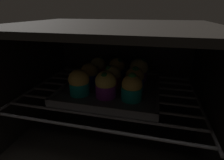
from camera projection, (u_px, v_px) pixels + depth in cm
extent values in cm
cube|color=black|center=(111.00, 129.00, 62.79)|extent=(59.00, 47.00, 1.50)
cube|color=black|center=(110.00, 26.00, 49.52)|extent=(59.00, 47.00, 1.50)
cube|color=black|center=(123.00, 64.00, 76.64)|extent=(59.00, 1.50, 34.00)
cube|color=black|center=(33.00, 76.00, 62.56)|extent=(1.50, 47.00, 34.00)
cube|color=black|center=(208.00, 93.00, 49.75)|extent=(1.50, 47.00, 34.00)
cylinder|color=#4C494C|center=(90.00, 128.00, 40.32)|extent=(54.00, 0.80, 0.80)
cylinder|color=#4C494C|center=(98.00, 116.00, 45.21)|extent=(54.00, 0.80, 0.80)
cylinder|color=#4C494C|center=(104.00, 105.00, 50.10)|extent=(54.00, 0.80, 0.80)
cylinder|color=#4C494C|center=(109.00, 97.00, 54.98)|extent=(54.00, 0.80, 0.80)
cylinder|color=#4C494C|center=(113.00, 90.00, 59.87)|extent=(54.00, 0.80, 0.80)
cylinder|color=#4C494C|center=(116.00, 84.00, 64.76)|extent=(54.00, 0.80, 0.80)
cylinder|color=#4C494C|center=(119.00, 78.00, 69.65)|extent=(54.00, 0.80, 0.80)
cylinder|color=#4C494C|center=(122.00, 74.00, 74.53)|extent=(54.00, 0.80, 0.80)
cylinder|color=#4C494C|center=(39.00, 85.00, 63.44)|extent=(0.80, 42.00, 0.80)
cylinder|color=#4C494C|center=(199.00, 103.00, 51.41)|extent=(0.80, 42.00, 0.80)
cube|color=#4C4C51|center=(112.00, 88.00, 58.75)|extent=(30.60, 30.60, 1.20)
cube|color=#4C4C51|center=(98.00, 107.00, 44.92)|extent=(30.60, 0.80, 1.00)
cube|color=#4C4C51|center=(121.00, 71.00, 71.75)|extent=(30.60, 0.80, 1.00)
cube|color=#4C4C51|center=(71.00, 81.00, 61.66)|extent=(0.80, 30.60, 1.00)
cube|color=#4C4C51|center=(158.00, 90.00, 55.02)|extent=(0.80, 30.60, 1.00)
cylinder|color=#0C8C84|center=(80.00, 88.00, 52.58)|extent=(6.02, 6.02, 3.87)
sphere|color=gold|center=(79.00, 79.00, 51.53)|extent=(6.22, 6.22, 6.22)
sphere|color=#28702D|center=(80.00, 74.00, 50.91)|extent=(1.63, 1.63, 1.63)
cylinder|color=#7A238C|center=(107.00, 91.00, 50.95)|extent=(6.02, 6.02, 3.87)
sphere|color=gold|center=(107.00, 81.00, 49.85)|extent=(6.16, 6.16, 6.16)
sphere|color=#1E6023|center=(105.00, 77.00, 48.41)|extent=(2.56, 2.56, 2.56)
cylinder|color=#0C8C84|center=(132.00, 93.00, 49.42)|extent=(6.02, 6.02, 3.87)
sphere|color=gold|center=(132.00, 84.00, 48.40)|extent=(5.79, 5.79, 5.79)
sphere|color=#28702D|center=(132.00, 77.00, 47.30)|extent=(2.30, 2.30, 2.30)
cylinder|color=#1928B7|center=(90.00, 79.00, 59.82)|extent=(6.02, 6.02, 3.87)
sphere|color=gold|center=(89.00, 72.00, 58.91)|extent=(6.08, 6.08, 6.08)
cylinder|color=red|center=(111.00, 81.00, 58.02)|extent=(6.02, 6.02, 3.87)
sphere|color=#DBBC60|center=(111.00, 74.00, 57.13)|extent=(5.79, 5.79, 5.79)
sphere|color=#28702D|center=(108.00, 68.00, 55.81)|extent=(1.90, 1.90, 1.90)
cylinder|color=#1928B7|center=(134.00, 83.00, 55.97)|extent=(6.02, 6.02, 3.87)
sphere|color=gold|center=(135.00, 76.00, 55.06)|extent=(5.97, 5.97, 5.97)
sphere|color=#1E6023|center=(135.00, 70.00, 53.66)|extent=(2.21, 2.21, 2.21)
cylinder|color=red|center=(98.00, 72.00, 66.40)|extent=(6.02, 6.02, 3.87)
sphere|color=#DBBC60|center=(98.00, 65.00, 65.39)|extent=(5.84, 5.84, 5.84)
sphere|color=#28702D|center=(99.00, 60.00, 65.32)|extent=(2.45, 2.45, 2.45)
cylinder|color=#1928B7|center=(118.00, 74.00, 64.43)|extent=(6.02, 6.02, 3.87)
sphere|color=gold|center=(118.00, 66.00, 63.31)|extent=(5.81, 5.81, 5.81)
sphere|color=#19511E|center=(120.00, 61.00, 61.65)|extent=(1.64, 1.64, 1.64)
cylinder|color=#7A238C|center=(138.00, 75.00, 62.96)|extent=(6.02, 6.02, 3.87)
sphere|color=#DBBC60|center=(139.00, 68.00, 61.90)|extent=(6.55, 6.55, 6.55)
sphere|color=#19511E|center=(143.00, 61.00, 60.64)|extent=(1.86, 1.86, 1.86)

